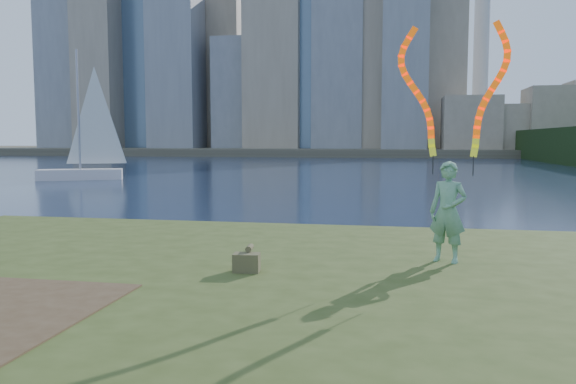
# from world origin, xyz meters

# --- Properties ---
(ground) EXTENTS (320.00, 320.00, 0.00)m
(ground) POSITION_xyz_m (0.00, 0.00, 0.00)
(ground) COLOR #18243D
(ground) RESTS_ON ground
(grassy_knoll) EXTENTS (20.00, 18.00, 0.80)m
(grassy_knoll) POSITION_xyz_m (0.00, -2.30, 0.34)
(grassy_knoll) COLOR #384819
(grassy_knoll) RESTS_ON ground
(far_shore) EXTENTS (320.00, 40.00, 1.20)m
(far_shore) POSITION_xyz_m (0.00, 95.00, 0.60)
(far_shore) COLOR #4A4536
(far_shore) RESTS_ON ground
(woman_with_ribbons) EXTENTS (1.87, 0.81, 3.96)m
(woman_with_ribbons) POSITION_xyz_m (3.43, 0.55, 2.22)
(woman_with_ribbons) COLOR #156D35
(woman_with_ribbons) RESTS_ON grassy_knoll
(canvas_bag) EXTENTS (0.40, 0.45, 0.36)m
(canvas_bag) POSITION_xyz_m (0.53, -0.67, 0.95)
(canvas_bag) COLOR #4E4E2B
(canvas_bag) RESTS_ON grassy_knoll
(sailboat) EXTENTS (5.63, 3.83, 8.69)m
(sailboat) POSITION_xyz_m (-17.91, 26.19, 1.49)
(sailboat) COLOR silver
(sailboat) RESTS_ON ground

